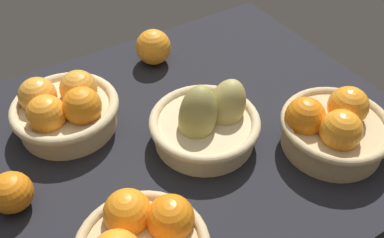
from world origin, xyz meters
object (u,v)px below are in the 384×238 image
Objects in this scene: basket_center_pears at (207,123)px; basket_far_left at (333,127)px; loose_orange_back_gap at (12,194)px; basket_near_right at (65,109)px; loose_orange_front_gap at (153,47)px.

basket_far_left is (-18.97, 13.92, 0.65)cm from basket_center_pears.
basket_far_left is at bearing 143.73° from basket_center_pears.
loose_orange_back_gap is at bearing -4.93° from basket_center_pears.
basket_near_right is 27.88cm from basket_center_pears.
loose_orange_front_gap is (-25.16, -10.75, -0.57)cm from basket_near_right.
basket_center_pears is at bearing 83.18° from loose_orange_front_gap.
loose_orange_front_gap is 1.17× the size of loose_orange_back_gap.
basket_near_right is 0.98× the size of basket_center_pears.
loose_orange_front_gap is at bearing -96.82° from basket_center_pears.
basket_far_left reaches higher than basket_near_right.
basket_center_pears is (-21.80, 17.38, -0.52)cm from basket_near_right.
basket_center_pears is 28.33cm from loose_orange_front_gap.
basket_center_pears is at bearing 141.43° from basket_near_right.
basket_center_pears is 2.58× the size of loose_orange_front_gap.
basket_center_pears reaches higher than basket_far_left.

